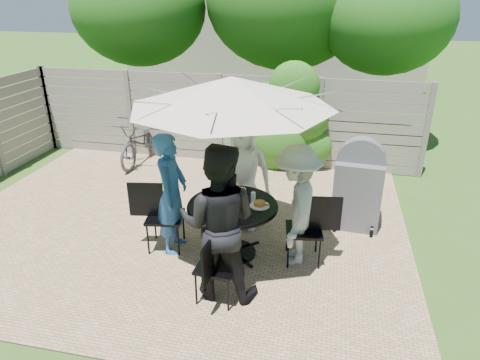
% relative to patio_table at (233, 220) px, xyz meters
% --- Properties ---
extents(backyard_envelope, '(60.00, 60.00, 5.00)m').
position_rel_patio_table_xyz_m(backyard_envelope, '(-0.97, 10.69, 2.07)').
color(backyard_envelope, '#305319').
rests_on(backyard_envelope, ground).
extents(patio_table, '(1.23, 1.23, 0.78)m').
position_rel_patio_table_xyz_m(patio_table, '(0.00, 0.00, 0.00)').
color(patio_table, black).
rests_on(patio_table, ground).
extents(umbrella, '(2.62, 2.62, 2.44)m').
position_rel_patio_table_xyz_m(umbrella, '(0.00, -0.00, 1.72)').
color(umbrella, silver).
rests_on(umbrella, ground).
extents(chair_back, '(0.46, 0.66, 0.90)m').
position_rel_patio_table_xyz_m(chair_back, '(-0.04, 0.96, -0.27)').
color(chair_back, black).
rests_on(chair_back, ground).
extents(person_back, '(0.87, 0.59, 1.74)m').
position_rel_patio_table_xyz_m(person_back, '(-0.04, 0.83, 0.33)').
color(person_back, white).
rests_on(person_back, ground).
extents(chair_left, '(0.75, 0.55, 1.00)m').
position_rel_patio_table_xyz_m(chair_left, '(-0.97, -0.04, -0.24)').
color(chair_left, black).
rests_on(chair_left, ground).
extents(person_left, '(0.43, 0.64, 1.70)m').
position_rel_patio_table_xyz_m(person_left, '(-0.83, -0.04, 0.31)').
color(person_left, '#225293').
rests_on(person_left, ground).
extents(chair_front, '(0.48, 0.69, 0.93)m').
position_rel_patio_table_xyz_m(chair_front, '(0.04, -0.96, -0.26)').
color(chair_front, black).
rests_on(chair_front, ground).
extents(person_front, '(0.95, 0.76, 1.90)m').
position_rel_patio_table_xyz_m(person_front, '(0.04, -0.83, 0.41)').
color(person_front, black).
rests_on(person_front, ground).
extents(chair_right, '(0.73, 0.53, 0.97)m').
position_rel_patio_table_xyz_m(chair_right, '(0.97, 0.04, -0.25)').
color(chair_right, black).
rests_on(chair_right, ground).
extents(person_right, '(0.65, 1.08, 1.64)m').
position_rel_patio_table_xyz_m(person_right, '(0.83, 0.04, 0.28)').
color(person_right, '#A9ABA6').
rests_on(person_right, ground).
extents(plate_back, '(0.26, 0.26, 0.06)m').
position_rel_patio_table_xyz_m(plate_back, '(-0.02, 0.36, 0.26)').
color(plate_back, white).
rests_on(plate_back, patio_table).
extents(plate_left, '(0.26, 0.26, 0.06)m').
position_rel_patio_table_xyz_m(plate_left, '(-0.36, -0.02, 0.26)').
color(plate_left, white).
rests_on(plate_left, patio_table).
extents(plate_front, '(0.26, 0.26, 0.06)m').
position_rel_patio_table_xyz_m(plate_front, '(0.02, -0.36, 0.26)').
color(plate_front, white).
rests_on(plate_front, patio_table).
extents(plate_right, '(0.26, 0.26, 0.06)m').
position_rel_patio_table_xyz_m(plate_right, '(0.36, 0.02, 0.26)').
color(plate_right, white).
rests_on(plate_right, patio_table).
extents(glass_left, '(0.07, 0.07, 0.14)m').
position_rel_patio_table_xyz_m(glass_left, '(-0.25, -0.12, 0.30)').
color(glass_left, silver).
rests_on(glass_left, patio_table).
extents(glass_front, '(0.07, 0.07, 0.14)m').
position_rel_patio_table_xyz_m(glass_front, '(0.12, -0.25, 0.30)').
color(glass_front, silver).
rests_on(glass_front, patio_table).
extents(glass_right, '(0.07, 0.07, 0.14)m').
position_rel_patio_table_xyz_m(glass_right, '(0.25, 0.12, 0.30)').
color(glass_right, silver).
rests_on(glass_right, patio_table).
extents(syrup_jug, '(0.09, 0.09, 0.16)m').
position_rel_patio_table_xyz_m(syrup_jug, '(-0.06, 0.05, 0.31)').
color(syrup_jug, '#59280C').
rests_on(syrup_jug, patio_table).
extents(coffee_cup, '(0.08, 0.08, 0.12)m').
position_rel_patio_table_xyz_m(coffee_cup, '(0.09, 0.22, 0.29)').
color(coffee_cup, '#C6B293').
rests_on(coffee_cup, patio_table).
extents(bicycle, '(0.66, 1.75, 0.91)m').
position_rel_patio_table_xyz_m(bicycle, '(-2.67, 3.00, -0.09)').
color(bicycle, '#333338').
rests_on(bicycle, ground).
extents(bbq_grill, '(0.73, 0.59, 1.42)m').
position_rel_patio_table_xyz_m(bbq_grill, '(1.65, 1.17, 0.11)').
color(bbq_grill, '#545459').
rests_on(bbq_grill, ground).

